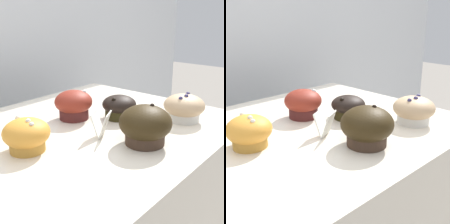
# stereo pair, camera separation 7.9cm
# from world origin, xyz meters

# --- Properties ---
(muffin_front_center) EXTENTS (0.11, 0.11, 0.08)m
(muffin_front_center) POSITION_xyz_m (0.33, -0.17, 0.93)
(muffin_front_center) COLOR silver
(muffin_front_center) RESTS_ON display_counter
(muffin_back_left) EXTENTS (0.10, 0.10, 0.07)m
(muffin_back_left) POSITION_xyz_m (0.23, -0.02, 0.93)
(muffin_back_left) COLOR #2C2811
(muffin_back_left) RESTS_ON display_counter
(muffin_back_right) EXTENTS (0.10, 0.10, 0.08)m
(muffin_back_right) POSITION_xyz_m (-0.06, 0.00, 0.93)
(muffin_back_right) COLOR #BF8633
(muffin_back_right) RESTS_ON display_counter
(muffin_front_left) EXTENTS (0.12, 0.12, 0.09)m
(muffin_front_left) POSITION_xyz_m (0.13, -0.18, 0.94)
(muffin_front_left) COLOR #3D2B1F
(muffin_front_left) RESTS_ON display_counter
(muffin_front_right) EXTENTS (0.11, 0.11, 0.08)m
(muffin_front_right) POSITION_xyz_m (0.15, 0.07, 0.94)
(muffin_front_right) COLOR #491C1C
(muffin_front_right) RESTS_ON display_counter
(price_card) EXTENTS (0.06, 0.06, 0.06)m
(price_card) POSITION_xyz_m (0.10, -0.07, 0.93)
(price_card) COLOR white
(price_card) RESTS_ON display_counter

